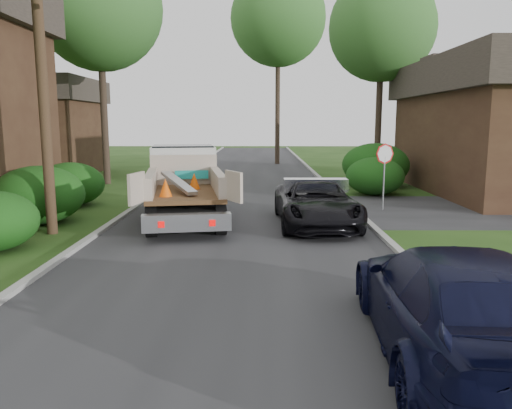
{
  "coord_description": "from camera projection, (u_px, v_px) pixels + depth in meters",
  "views": [
    {
      "loc": [
        0.61,
        -9.33,
        3.24
      ],
      "look_at": [
        0.52,
        3.01,
        1.2
      ],
      "focal_mm": 35.0,
      "sensor_mm": 36.0,
      "label": 1
    }
  ],
  "objects": [
    {
      "name": "utility_pole",
      "position": [
        41.0,
        52.0,
        13.85
      ],
      "size": [
        2.42,
        1.25,
        10.0
      ],
      "color": "#382619",
      "rests_on": "ground"
    },
    {
      "name": "road",
      "position": [
        244.0,
        206.0,
        19.6
      ],
      "size": [
        8.0,
        90.0,
        0.02
      ],
      "primitive_type": "cube",
      "color": "#28282B",
      "rests_on": "ground"
    },
    {
      "name": "tree_center_far",
      "position": [
        278.0,
        18.0,
        37.54
      ],
      "size": [
        7.2,
        7.2,
        14.6
      ],
      "color": "#2D2119",
      "rests_on": "ground"
    },
    {
      "name": "house_left_far",
      "position": [
        33.0,
        125.0,
        31.04
      ],
      "size": [
        7.56,
        7.56,
        6.0
      ],
      "color": "#382217",
      "rests_on": "ground"
    },
    {
      "name": "navy_suv",
      "position": [
        457.0,
        304.0,
        6.8
      ],
      "size": [
        2.6,
        5.63,
        1.59
      ],
      "primitive_type": "imported",
      "rotation": [
        0.0,
        0.0,
        3.07
      ],
      "color": "black",
      "rests_on": "ground"
    },
    {
      "name": "ground",
      "position": [
        228.0,
        290.0,
        9.74
      ],
      "size": [
        120.0,
        120.0,
        0.0
      ],
      "primitive_type": "plane",
      "color": "#204012",
      "rests_on": "ground"
    },
    {
      "name": "hedge_left_c",
      "position": [
        70.0,
        184.0,
        19.51
      ],
      "size": [
        2.6,
        2.6,
        1.7
      ],
      "primitive_type": "ellipsoid",
      "color": "#16420F",
      "rests_on": "ground"
    },
    {
      "name": "tree_right_far",
      "position": [
        382.0,
        28.0,
        28.04
      ],
      "size": [
        6.0,
        6.0,
        11.5
      ],
      "color": "#2D2119",
      "rests_on": "ground"
    },
    {
      "name": "hedge_left_b",
      "position": [
        39.0,
        195.0,
        16.04
      ],
      "size": [
        2.86,
        2.86,
        1.87
      ],
      "primitive_type": "ellipsoid",
      "color": "#16420F",
      "rests_on": "ground"
    },
    {
      "name": "curb_left",
      "position": [
        140.0,
        204.0,
        19.62
      ],
      "size": [
        0.2,
        90.0,
        0.12
      ],
      "primitive_type": "cube",
      "color": "#9E9E99",
      "rests_on": "ground"
    },
    {
      "name": "stop_sign",
      "position": [
        384.0,
        163.0,
        18.29
      ],
      "size": [
        0.71,
        0.32,
        2.48
      ],
      "color": "slate",
      "rests_on": "ground"
    },
    {
      "name": "curb_right",
      "position": [
        348.0,
        204.0,
        19.57
      ],
      "size": [
        0.2,
        90.0,
        0.12
      ],
      "primitive_type": "cube",
      "color": "#9E9E99",
      "rests_on": "ground"
    },
    {
      "name": "flatbed_truck",
      "position": [
        184.0,
        179.0,
        17.18
      ],
      "size": [
        3.63,
        6.71,
        2.42
      ],
      "rotation": [
        0.0,
        0.0,
        0.16
      ],
      "color": "black",
      "rests_on": "ground"
    },
    {
      "name": "hedge_right_b",
      "position": [
        375.0,
        165.0,
        25.3
      ],
      "size": [
        3.38,
        3.38,
        2.21
      ],
      "primitive_type": "ellipsoid",
      "color": "#16420F",
      "rests_on": "ground"
    },
    {
      "name": "black_pickup",
      "position": [
        316.0,
        203.0,
        15.7
      ],
      "size": [
        2.52,
        5.21,
        1.43
      ],
      "primitive_type": "imported",
      "rotation": [
        0.0,
        0.0,
        0.03
      ],
      "color": "black",
      "rests_on": "ground"
    },
    {
      "name": "hedge_right_a",
      "position": [
        375.0,
        176.0,
        22.38
      ],
      "size": [
        2.6,
        2.6,
        1.7
      ],
      "primitive_type": "ellipsoid",
      "color": "#16420F",
      "rests_on": "ground"
    },
    {
      "name": "tree_left_far",
      "position": [
        99.0,
        7.0,
        25.1
      ],
      "size": [
        6.4,
        6.4,
        12.2
      ],
      "color": "#2D2119",
      "rests_on": "ground"
    }
  ]
}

